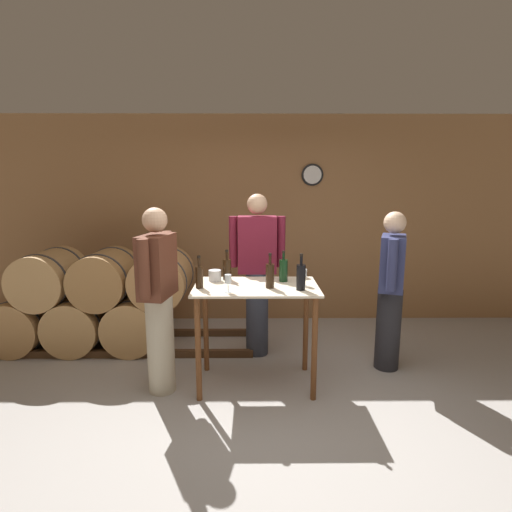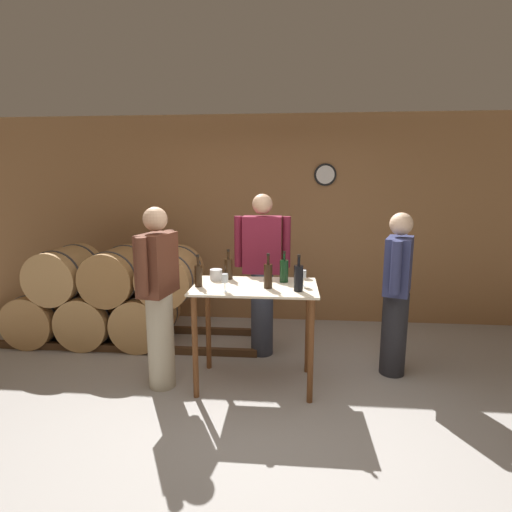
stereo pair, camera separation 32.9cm
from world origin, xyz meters
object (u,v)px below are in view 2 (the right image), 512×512
object	(u,v)px
wine_bottle_left	(228,268)
ice_bucket	(216,275)
person_visitor_bearded	(159,295)
wine_bottle_far_right	(299,277)
person_visitor_with_scarf	(262,272)
person_host	(397,291)
wine_bottle_right	(284,270)
wine_bottle_center	(268,275)
wine_glass_near_left	(225,279)
wine_glass_near_center	(303,275)
wine_bottle_far_left	(198,275)

from	to	relation	value
wine_bottle_left	ice_bucket	size ratio (longest dim) A/B	2.47
wine_bottle_left	person_visitor_bearded	xyz separation A→B (m)	(-0.58, -0.33, -0.18)
wine_bottle_far_right	person_visitor_with_scarf	bearing A→B (deg)	113.88
wine_bottle_far_right	person_host	xyz separation A→B (m)	(0.94, 0.47, -0.23)
wine_bottle_far_right	wine_bottle_right	bearing A→B (deg)	112.85
wine_bottle_center	wine_bottle_far_right	bearing A→B (deg)	-15.22
person_visitor_with_scarf	wine_bottle_left	bearing A→B (deg)	-122.30
wine_bottle_center	person_host	size ratio (longest dim) A/B	0.19
wine_glass_near_left	person_visitor_bearded	distance (m)	0.65
wine_bottle_right	wine_glass_near_center	distance (m)	0.22
wine_bottle_far_left	wine_bottle_center	size ratio (longest dim) A/B	0.93
wine_bottle_far_left	person_visitor_bearded	size ratio (longest dim) A/B	0.17
wine_bottle_center	wine_glass_near_center	bearing A→B (deg)	15.33
person_host	person_visitor_with_scarf	xyz separation A→B (m)	(-1.31, 0.35, 0.09)
ice_bucket	person_host	size ratio (longest dim) A/B	0.07
wine_glass_near_left	person_host	xyz separation A→B (m)	(1.56, 0.54, -0.22)
wine_glass_near_left	ice_bucket	distance (m)	0.42
ice_bucket	person_host	distance (m)	1.72
wine_bottle_left	ice_bucket	bearing A→B (deg)	-158.16
wine_bottle_far_right	wine_bottle_center	bearing A→B (deg)	164.78
wine_bottle_center	wine_bottle_right	distance (m)	0.27
wine_bottle_left	wine_bottle_center	distance (m)	0.49
wine_bottle_far_right	wine_glass_near_center	xyz separation A→B (m)	(0.04, 0.15, -0.01)
wine_bottle_center	wine_bottle_left	bearing A→B (deg)	143.03
ice_bucket	person_visitor_with_scarf	size ratio (longest dim) A/B	0.07
wine_bottle_left	wine_bottle_center	world-z (taller)	wine_bottle_center
person_host	person_visitor_bearded	xyz separation A→B (m)	(-2.17, -0.43, 0.04)
wine_bottle_far_right	person_visitor_with_scarf	size ratio (longest dim) A/B	0.18
ice_bucket	person_visitor_bearded	xyz separation A→B (m)	(-0.47, -0.29, -0.13)
wine_bottle_far_right	person_host	distance (m)	1.08
wine_bottle_right	person_visitor_bearded	xyz separation A→B (m)	(-1.10, -0.27, -0.18)
wine_glass_near_center	ice_bucket	xyz separation A→B (m)	(-0.81, 0.17, -0.06)
wine_glass_near_left	ice_bucket	world-z (taller)	wine_glass_near_left
wine_bottle_far_right	wine_glass_near_left	distance (m)	0.62
wine_bottle_far_left	person_visitor_bearded	world-z (taller)	person_visitor_bearded
wine_glass_near_center	ice_bucket	distance (m)	0.83
wine_bottle_right	wine_bottle_far_right	bearing A→B (deg)	-67.15
wine_bottle_far_left	person_visitor_with_scarf	bearing A→B (deg)	55.87
wine_bottle_right	ice_bucket	distance (m)	0.64
wine_bottle_far_left	person_host	xyz separation A→B (m)	(1.82, 0.40, -0.22)
wine_glass_near_left	person_visitor_bearded	world-z (taller)	person_visitor_bearded
wine_bottle_far_right	person_visitor_bearded	distance (m)	1.25
wine_glass_near_center	person_host	xyz separation A→B (m)	(0.90, 0.31, -0.22)
wine_glass_near_left	person_visitor_bearded	xyz separation A→B (m)	(-0.61, 0.11, -0.18)
ice_bucket	wine_glass_near_left	bearing A→B (deg)	-69.43
wine_bottle_center	ice_bucket	bearing A→B (deg)	153.53
wine_bottle_right	person_host	bearing A→B (deg)	8.95
wine_bottle_center	person_host	distance (m)	1.29
wine_bottle_left	ice_bucket	xyz separation A→B (m)	(-0.11, -0.04, -0.05)
wine_bottle_far_left	wine_bottle_left	size ratio (longest dim) A/B	1.00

